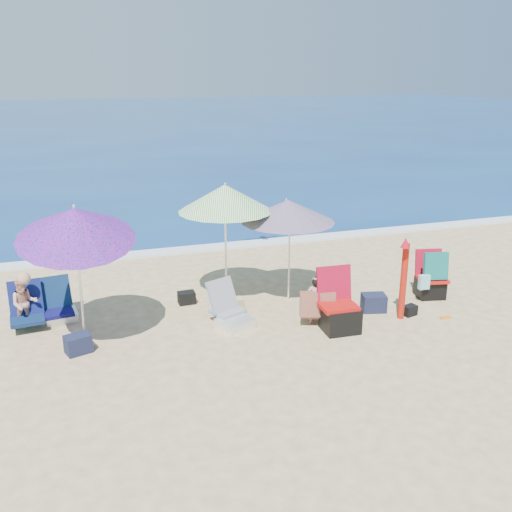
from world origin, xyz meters
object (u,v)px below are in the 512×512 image
object	(u,v)px
camp_chair_right	(431,280)
chair_rainbow	(230,314)
umbrella_turquoise	(288,211)
umbrella_striped	(225,198)
person_left	(25,303)
umbrella_blue	(75,224)
camp_chair_left	(339,312)
chair_navy	(59,309)
person_center	(316,301)
furled_umbrella	(404,274)

from	to	relation	value
camp_chair_right	chair_rainbow	bearing A→B (deg)	179.95
umbrella_turquoise	umbrella_striped	size ratio (longest dim) A/B	0.87
chair_rainbow	person_left	distance (m)	3.38
umbrella_striped	person_left	bearing A→B (deg)	-178.50
umbrella_blue	camp_chair_left	world-z (taller)	umbrella_blue
chair_rainbow	camp_chair_left	size ratio (longest dim) A/B	0.91
umbrella_turquoise	camp_chair_right	distance (m)	3.03
umbrella_blue	chair_rainbow	world-z (taller)	umbrella_blue
umbrella_turquoise	chair_navy	world-z (taller)	umbrella_turquoise
umbrella_turquoise	umbrella_blue	bearing A→B (deg)	-168.45
umbrella_blue	camp_chair_left	bearing A→B (deg)	-10.44
chair_navy	person_center	distance (m)	4.39
camp_chair_left	chair_navy	bearing A→B (deg)	156.89
umbrella_turquoise	camp_chair_right	bearing A→B (deg)	-15.46
umbrella_blue	person_left	bearing A→B (deg)	134.05
camp_chair_left	person_center	world-z (taller)	camp_chair_left
camp_chair_left	person_center	xyz separation A→B (m)	(-0.27, 0.31, 0.11)
furled_umbrella	chair_navy	distance (m)	5.89
camp_chair_right	person_left	size ratio (longest dim) A/B	0.96
umbrella_blue	chair_rainbow	size ratio (longest dim) A/B	2.55
person_left	camp_chair_right	bearing A→B (deg)	-7.45
umbrella_turquoise	chair_rainbow	size ratio (longest dim) A/B	2.07
furled_umbrella	person_center	world-z (taller)	furled_umbrella
umbrella_turquoise	furled_umbrella	bearing A→B (deg)	-42.03
umbrella_striped	chair_rainbow	distance (m)	2.04
person_left	person_center	bearing A→B (deg)	-16.52
chair_navy	person_left	distance (m)	0.60
umbrella_blue	furled_umbrella	distance (m)	5.33
umbrella_turquoise	umbrella_blue	world-z (taller)	umbrella_blue
umbrella_striped	furled_umbrella	distance (m)	3.33
umbrella_striped	camp_chair_left	bearing A→B (deg)	-51.23
chair_rainbow	camp_chair_right	xyz separation A→B (m)	(3.90, -0.00, 0.14)
furled_umbrella	camp_chair_left	world-z (taller)	furled_umbrella
furled_umbrella	chair_navy	world-z (taller)	furled_umbrella
furled_umbrella	person_left	size ratio (longest dim) A/B	1.53
camp_chair_left	umbrella_turquoise	bearing A→B (deg)	103.39
person_left	chair_rainbow	bearing A→B (deg)	-16.02
camp_chair_left	camp_chair_right	world-z (taller)	camp_chair_left
umbrella_blue	person_center	distance (m)	4.02
chair_navy	camp_chair_left	xyz separation A→B (m)	(4.37, -1.86, 0.12)
camp_chair_left	camp_chair_right	xyz separation A→B (m)	(2.26, 0.75, 0.03)
umbrella_striped	chair_navy	bearing A→B (deg)	178.18
umbrella_striped	person_center	bearing A→B (deg)	-51.61
chair_rainbow	umbrella_turquoise	bearing A→B (deg)	29.11
umbrella_turquoise	chair_navy	bearing A→B (deg)	174.36
umbrella_striped	camp_chair_right	distance (m)	4.14
furled_umbrella	umbrella_turquoise	bearing A→B (deg)	137.97
chair_rainbow	person_left	size ratio (longest dim) A/B	0.96
person_left	furled_umbrella	bearing A→B (deg)	-14.88
furled_umbrella	camp_chair_left	bearing A→B (deg)	-177.04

